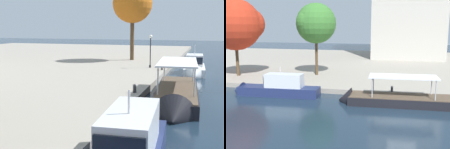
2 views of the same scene
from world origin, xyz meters
TOP-DOWN VIEW (x-y plane):
  - tour_boat_1 at (-1.20, 4.88)m, footprint 12.62×3.91m
  - motor_yacht_2 at (14.03, 4.37)m, footprint 8.39×2.84m
  - mooring_bollard_0 at (12.26, 8.05)m, footprint 0.25×0.25m
  - mooring_bollard_1 at (18.61, 8.07)m, footprint 0.24×0.24m
  - mooring_bollard_2 at (-1.39, 8.13)m, footprint 0.30×0.30m
  - lamp_post at (14.03, 9.82)m, footprint 0.43×0.43m
  - tree_1 at (22.39, 14.37)m, footprint 6.11×6.11m

SIDE VIEW (x-z plane):
  - tour_boat_1 at x=-1.20m, z-range -1.82..2.49m
  - motor_yacht_2 at x=14.03m, z-range -1.56..2.87m
  - mooring_bollard_0 at x=12.26m, z-range 0.63..1.29m
  - mooring_bollard_2 at x=-1.39m, z-range 0.63..1.32m
  - mooring_bollard_1 at x=18.61m, z-range 0.63..1.37m
  - lamp_post at x=14.03m, z-range 1.24..5.39m
  - tree_1 at x=22.39m, z-range 3.20..14.98m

